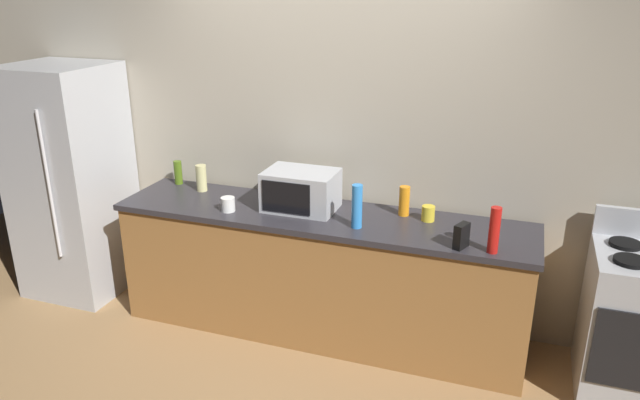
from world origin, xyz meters
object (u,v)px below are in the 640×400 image
(bottle_vinegar, at_px, (201,178))
(bottle_olive_oil, at_px, (178,172))
(stove_range, at_px, (638,324))
(cordless_phone, at_px, (461,236))
(mug_white, at_px, (228,204))
(refrigerator, at_px, (72,182))
(microwave, at_px, (301,190))
(bottle_hot_sauce, at_px, (494,230))
(mug_yellow, at_px, (428,213))
(bottle_dish_soap, at_px, (404,201))
(bottle_spray_cleaner, at_px, (357,206))

(bottle_vinegar, distance_m, bottle_olive_oil, 0.26)
(stove_range, relative_size, cordless_phone, 7.20)
(cordless_phone, bearing_deg, mug_white, -160.02)
(refrigerator, height_order, microwave, refrigerator)
(bottle_olive_oil, bearing_deg, cordless_phone, -12.02)
(cordless_phone, xyz_separation_m, bottle_vinegar, (-1.94, 0.38, 0.02))
(stove_range, relative_size, bottle_hot_sauce, 3.90)
(microwave, relative_size, cordless_phone, 3.20)
(refrigerator, xyz_separation_m, bottle_olive_oil, (0.82, 0.24, 0.09))
(refrigerator, xyz_separation_m, cordless_phone, (3.00, -0.23, 0.07))
(refrigerator, height_order, stove_range, refrigerator)
(cordless_phone, xyz_separation_m, bottle_hot_sauce, (0.18, -0.00, 0.06))
(cordless_phone, bearing_deg, microwave, -171.32)
(cordless_phone, height_order, bottle_hot_sauce, bottle_hot_sauce)
(bottle_hot_sauce, bearing_deg, bottle_vinegar, 169.68)
(mug_yellow, bearing_deg, cordless_phone, -54.48)
(cordless_phone, xyz_separation_m, mug_white, (-1.56, 0.08, -0.03))
(bottle_dish_soap, xyz_separation_m, mug_white, (-1.14, -0.32, -0.05))
(bottle_dish_soap, height_order, mug_yellow, bottle_dish_soap)
(mug_yellow, bearing_deg, refrigerator, -177.41)
(cordless_phone, relative_size, mug_yellow, 1.49)
(bottle_vinegar, relative_size, mug_white, 2.04)
(refrigerator, xyz_separation_m, stove_range, (4.05, 0.00, -0.44))
(stove_range, xyz_separation_m, bottle_hot_sauce, (-0.87, -0.23, 0.58))
(bottle_vinegar, relative_size, mug_yellow, 1.97)
(bottle_spray_cleaner, height_order, bottle_hot_sauce, bottle_spray_cleaner)
(cordless_phone, distance_m, mug_yellow, 0.44)
(bottle_hot_sauce, bearing_deg, refrigerator, 175.81)
(bottle_hot_sauce, bearing_deg, bottle_dish_soap, 146.33)
(microwave, relative_size, mug_yellow, 4.77)
(bottle_vinegar, relative_size, bottle_dish_soap, 0.99)
(stove_range, relative_size, microwave, 2.25)
(stove_range, xyz_separation_m, mug_yellow, (-1.30, 0.12, 0.49))
(bottle_spray_cleaner, distance_m, mug_yellow, 0.49)
(microwave, distance_m, bottle_dish_soap, 0.70)
(refrigerator, relative_size, bottle_vinegar, 9.11)
(refrigerator, height_order, bottle_olive_oil, refrigerator)
(bottle_spray_cleaner, bearing_deg, cordless_phone, -7.97)
(refrigerator, distance_m, bottle_hot_sauce, 3.20)
(bottle_vinegar, xyz_separation_m, mug_yellow, (1.69, -0.03, -0.05))
(microwave, bearing_deg, refrigerator, -178.55)
(refrigerator, distance_m, bottle_dish_soap, 2.59)
(refrigerator, xyz_separation_m, microwave, (1.90, 0.05, 0.13))
(bottle_spray_cleaner, xyz_separation_m, mug_yellow, (0.41, 0.26, -0.09))
(cordless_phone, relative_size, bottle_olive_oil, 0.83)
(cordless_phone, distance_m, bottle_dish_soap, 0.58)
(bottle_vinegar, height_order, bottle_dish_soap, bottle_dish_soap)
(stove_range, height_order, bottle_spray_cleaner, bottle_spray_cleaner)
(stove_range, relative_size, mug_white, 11.14)
(cordless_phone, xyz_separation_m, mug_yellow, (-0.25, 0.35, -0.02))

